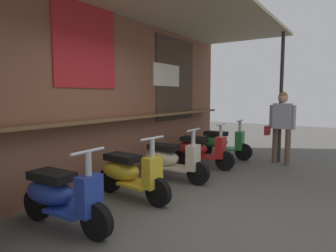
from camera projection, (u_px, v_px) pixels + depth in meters
ground_plane at (190, 214)px, 3.80m from camera, size 25.67×25.67×0.00m
market_stall_facade at (89, 79)px, 4.63m from camera, size 9.17×2.48×3.23m
scooter_blue at (59, 195)px, 3.39m from camera, size 0.47×1.40×0.97m
scooter_yellow at (128, 173)px, 4.38m from camera, size 0.49×1.40×0.97m
scooter_cream at (169, 159)px, 5.32m from camera, size 0.46×1.40×0.97m
scooter_red at (199, 149)px, 6.29m from camera, size 0.49×1.40×0.97m
scooter_green at (220, 142)px, 7.23m from camera, size 0.50×1.40×0.97m
shopper_with_handbag at (281, 121)px, 6.56m from camera, size 0.32×0.65×1.62m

